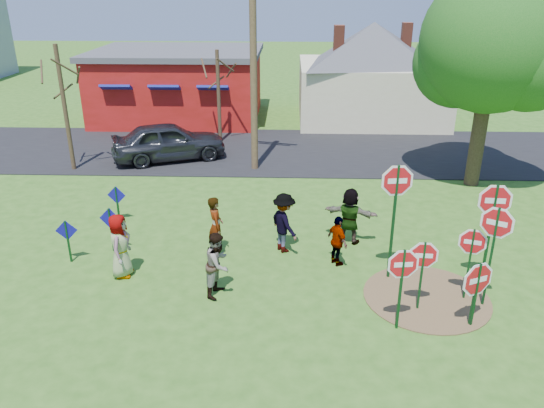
{
  "coord_description": "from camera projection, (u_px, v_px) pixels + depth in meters",
  "views": [
    {
      "loc": [
        0.94,
        -12.7,
        7.51
      ],
      "look_at": [
        0.45,
        1.62,
        1.44
      ],
      "focal_mm": 35.0,
      "sensor_mm": 36.0,
      "label": 1
    }
  ],
  "objects": [
    {
      "name": "stop_sign_d",
      "position": [
        493.0,
        210.0,
        13.24
      ],
      "size": [
        1.14,
        0.09,
        3.04
      ],
      "rotation": [
        0.0,
        0.0,
        -0.06
      ],
      "color": "#103B1A",
      "rests_on": "ground"
    },
    {
      "name": "person_b",
      "position": [
        216.0,
        226.0,
        15.4
      ],
      "size": [
        0.59,
        0.75,
        1.81
      ],
      "primitive_type": "imported",
      "rotation": [
        0.0,
        0.0,
        1.84
      ],
      "color": "#33806D",
      "rests_on": "ground"
    },
    {
      "name": "stop_sign_c",
      "position": [
        495.0,
        234.0,
        12.52
      ],
      "size": [
        0.92,
        0.54,
        2.79
      ],
      "rotation": [
        0.0,
        0.0,
        -0.53
      ],
      "color": "#103B1A",
      "rests_on": "ground"
    },
    {
      "name": "bare_tree_east",
      "position": [
        218.0,
        84.0,
        25.49
      ],
      "size": [
        1.8,
        1.8,
        4.49
      ],
      "color": "#382819",
      "rests_on": "ground"
    },
    {
      "name": "stop_sign_g",
      "position": [
        423.0,
        261.0,
        12.6
      ],
      "size": [
        0.93,
        0.07,
        1.97
      ],
      "rotation": [
        0.0,
        0.0,
        -0.06
      ],
      "color": "#103B1A",
      "rests_on": "ground"
    },
    {
      "name": "dirt_patch",
      "position": [
        426.0,
        297.0,
        13.58
      ],
      "size": [
        3.2,
        3.2,
        0.03
      ],
      "primitive_type": "cylinder",
      "color": "brown",
      "rests_on": "ground"
    },
    {
      "name": "road",
      "position": [
        270.0,
        150.0,
        25.22
      ],
      "size": [
        120.0,
        7.5,
        0.04
      ],
      "primitive_type": "cube",
      "color": "black",
      "rests_on": "ground"
    },
    {
      "name": "stop_sign_b",
      "position": [
        396.0,
        193.0,
        13.54
      ],
      "size": [
        1.12,
        0.15,
        3.39
      ],
      "rotation": [
        0.0,
        0.0,
        0.12
      ],
      "color": "#103B1A",
      "rests_on": "ground"
    },
    {
      "name": "stop_sign_a",
      "position": [
        402.0,
        272.0,
        11.82
      ],
      "size": [
        0.97,
        0.13,
        2.18
      ],
      "rotation": [
        0.0,
        0.0,
        0.11
      ],
      "color": "#103B1A",
      "rests_on": "ground"
    },
    {
      "name": "blue_diamond_d",
      "position": [
        117.0,
        200.0,
        17.63
      ],
      "size": [
        0.63,
        0.09,
        1.24
      ],
      "rotation": [
        0.0,
        0.0,
        -0.11
      ],
      "color": "#103B1A",
      "rests_on": "ground"
    },
    {
      "name": "leafy_tree",
      "position": [
        496.0,
        49.0,
        19.11
      ],
      "size": [
        5.69,
        5.19,
        8.09
      ],
      "color": "#382819",
      "rests_on": "ground"
    },
    {
      "name": "person_f",
      "position": [
        350.0,
        216.0,
        16.12
      ],
      "size": [
        1.73,
        1.0,
        1.77
      ],
      "primitive_type": "imported",
      "rotation": [
        0.0,
        0.0,
        2.83
      ],
      "color": "#1C5933",
      "rests_on": "ground"
    },
    {
      "name": "cream_house",
      "position": [
        371.0,
        68.0,
        29.89
      ],
      "size": [
        9.4,
        9.4,
        6.5
      ],
      "color": "beige",
      "rests_on": "ground"
    },
    {
      "name": "blue_diamond_b",
      "position": [
        67.0,
        236.0,
        15.01
      ],
      "size": [
        0.61,
        0.09,
        1.31
      ],
      "rotation": [
        0.0,
        0.0,
        0.11
      ],
      "color": "#103B1A",
      "rests_on": "ground"
    },
    {
      "name": "blue_diamond_c",
      "position": [
        111.0,
        224.0,
        15.6
      ],
      "size": [
        0.67,
        0.14,
        1.4
      ],
      "rotation": [
        0.0,
        0.0,
        -0.18
      ],
      "color": "#103B1A",
      "rests_on": "ground"
    },
    {
      "name": "ground",
      "position": [
        254.0,
        274.0,
        14.65
      ],
      "size": [
        120.0,
        120.0,
        0.0
      ],
      "primitive_type": "plane",
      "color": "#2F5C1A",
      "rests_on": "ground"
    },
    {
      "name": "utility_pole",
      "position": [
        253.0,
        53.0,
        20.93
      ],
      "size": [
        2.2,
        0.7,
        9.18
      ],
      "rotation": [
        0.0,
        0.0,
        -0.26
      ],
      "color": "#4C3823",
      "rests_on": "ground"
    },
    {
      "name": "red_building",
      "position": [
        179.0,
        84.0,
        30.61
      ],
      "size": [
        9.4,
        7.69,
        3.9
      ],
      "color": "maroon",
      "rests_on": "ground"
    },
    {
      "name": "bare_tree_west",
      "position": [
        62.0,
        91.0,
        21.42
      ],
      "size": [
        1.8,
        1.8,
        5.21
      ],
      "color": "#382819",
      "rests_on": "ground"
    },
    {
      "name": "person_d",
      "position": [
        284.0,
        223.0,
        15.6
      ],
      "size": [
        1.2,
        1.36,
        1.83
      ],
      "primitive_type": "imported",
      "rotation": [
        0.0,
        0.0,
        2.12
      ],
      "color": "#303034",
      "rests_on": "ground"
    },
    {
      "name": "person_c",
      "position": [
        218.0,
        264.0,
        13.44
      ],
      "size": [
        0.87,
        0.99,
        1.73
      ],
      "primitive_type": "imported",
      "rotation": [
        0.0,
        0.0,
        1.28
      ],
      "color": "brown",
      "rests_on": "ground"
    },
    {
      "name": "stop_sign_e",
      "position": [
        477.0,
        283.0,
        12.05
      ],
      "size": [
        1.04,
        0.5,
        1.81
      ],
      "rotation": [
        0.0,
        0.0,
        0.44
      ],
      "color": "#103B1A",
      "rests_on": "ground"
    },
    {
      "name": "suv",
      "position": [
        169.0,
        141.0,
        23.59
      ],
      "size": [
        5.35,
        3.68,
        1.69
      ],
      "primitive_type": "imported",
      "rotation": [
        0.0,
        0.0,
        1.95
      ],
      "color": "#2B2B2F",
      "rests_on": "road"
    },
    {
      "name": "stop_sign_f",
      "position": [
        472.0,
        247.0,
        12.98
      ],
      "size": [
        0.89,
        0.27,
        2.08
      ],
      "rotation": [
        0.0,
        0.0,
        -0.28
      ],
      "color": "#103B1A",
      "rests_on": "ground"
    },
    {
      "name": "person_a",
      "position": [
        120.0,
        246.0,
        14.27
      ],
      "size": [
        0.58,
        0.89,
        1.81
      ],
      "primitive_type": "imported",
      "rotation": [
        0.0,
        0.0,
        1.58
      ],
      "color": "#39458C",
      "rests_on": "ground"
    },
    {
      "name": "person_e",
      "position": [
        338.0,
        241.0,
        14.89
      ],
      "size": [
        0.74,
        0.94,
        1.49
      ],
      "primitive_type": "imported",
      "rotation": [
        0.0,
        0.0,
        2.08
      ],
      "color": "#4F2E56",
      "rests_on": "ground"
    }
  ]
}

